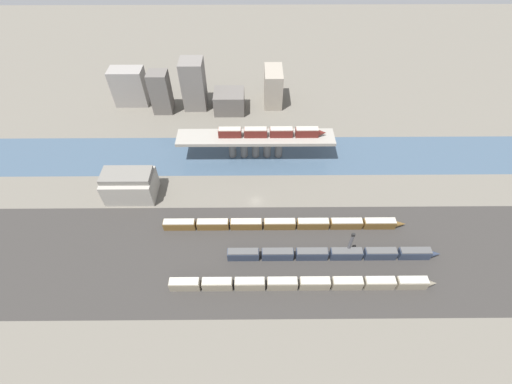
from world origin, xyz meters
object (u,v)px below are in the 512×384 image
object	(u,v)px
train_yard_near	(302,284)
train_yard_far	(283,224)
train_on_bridge	(271,132)
warehouse_building	(130,185)
signal_tower	(350,245)
train_yard_mid	(332,254)

from	to	relation	value
train_yard_near	train_yard_far	distance (m)	23.17
train_on_bridge	train_yard_far	bearing A→B (deg)	-85.25
train_on_bridge	train_yard_far	size ratio (longest dim) A/B	0.51
warehouse_building	signal_tower	size ratio (longest dim) A/B	1.59
warehouse_building	signal_tower	bearing A→B (deg)	-19.46
train_on_bridge	train_yard_near	bearing A→B (deg)	-83.06
train_yard_mid	signal_tower	distance (m)	6.44
train_yard_mid	warehouse_building	distance (m)	77.05
train_yard_mid	signal_tower	size ratio (longest dim) A/B	6.02
warehouse_building	train_on_bridge	bearing A→B (deg)	22.57
train_yard_mid	train_yard_far	distance (m)	19.62
train_yard_far	signal_tower	world-z (taller)	signal_tower
signal_tower	train_yard_far	bearing A→B (deg)	151.11
train_on_bridge	signal_tower	xyz separation A→B (m)	(23.58, -49.26, -6.68)
train_on_bridge	signal_tower	size ratio (longest dim) A/B	3.76
train_yard_far	train_on_bridge	bearing A→B (deg)	94.75
train_yard_near	train_yard_mid	distance (m)	15.15
train_yard_mid	warehouse_building	size ratio (longest dim) A/B	3.79
train_yard_near	warehouse_building	world-z (taller)	warehouse_building
train_on_bridge	warehouse_building	xyz separation A→B (m)	(-53.21, -22.12, -6.87)
train_yard_near	train_yard_far	size ratio (longest dim) A/B	0.96
train_yard_mid	warehouse_building	bearing A→B (deg)	158.49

